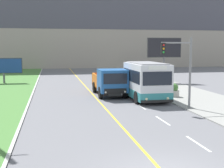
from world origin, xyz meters
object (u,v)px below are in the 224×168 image
object	(u,v)px
billboard_large	(164,49)
traffic_light_mast	(181,63)
dump_truck	(111,82)
city_bus	(146,81)
planter_round_near	(174,91)
billboard_small	(4,66)
planter_round_second	(159,86)

from	to	relation	value
billboard_large	traffic_light_mast	bearing A→B (deg)	-106.61
dump_truck	city_bus	bearing A→B (deg)	-45.17
billboard_large	planter_round_near	bearing A→B (deg)	-106.08
billboard_small	planter_round_second	size ratio (longest dim) A/B	3.92
billboard_small	planter_round_second	bearing A→B (deg)	-32.63
traffic_light_mast	billboard_small	size ratio (longest dim) A/B	1.15
planter_round_second	city_bus	bearing A→B (deg)	-120.21
traffic_light_mast	billboard_small	distance (m)	24.44
planter_round_near	planter_round_second	distance (m)	3.99
city_bus	planter_round_near	size ratio (longest dim) A/B	4.87
planter_round_second	billboard_large	bearing A→B (deg)	66.03
billboard_large	planter_round_second	xyz separation A→B (m)	(-3.31, -7.44, -3.59)
dump_truck	billboard_small	size ratio (longest dim) A/B	1.48
billboard_small	planter_round_second	distance (m)	19.40
dump_truck	billboard_large	size ratio (longest dim) A/B	1.18
dump_truck	billboard_small	world-z (taller)	billboard_small
city_bus	planter_round_near	world-z (taller)	city_bus
planter_round_near	billboard_small	bearing A→B (deg)	138.50
traffic_light_mast	dump_truck	bearing A→B (deg)	118.81
dump_truck	traffic_light_mast	distance (m)	8.00
dump_truck	billboard_large	xyz separation A→B (m)	(8.66, 9.73, 2.89)
traffic_light_mast	billboard_small	world-z (taller)	traffic_light_mast
city_bus	traffic_light_mast	bearing A→B (deg)	-74.19
planter_round_near	billboard_large	bearing A→B (deg)	73.92
traffic_light_mast	city_bus	bearing A→B (deg)	105.81
billboard_large	planter_round_near	xyz separation A→B (m)	(-3.29, -11.43, -3.57)
city_bus	billboard_large	distance (m)	13.96
city_bus	dump_truck	distance (m)	3.60
billboard_large	planter_round_near	world-z (taller)	billboard_large
dump_truck	planter_round_second	size ratio (longest dim) A/B	5.80
planter_round_near	traffic_light_mast	bearing A→B (deg)	-107.79
city_bus	traffic_light_mast	world-z (taller)	traffic_light_mast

